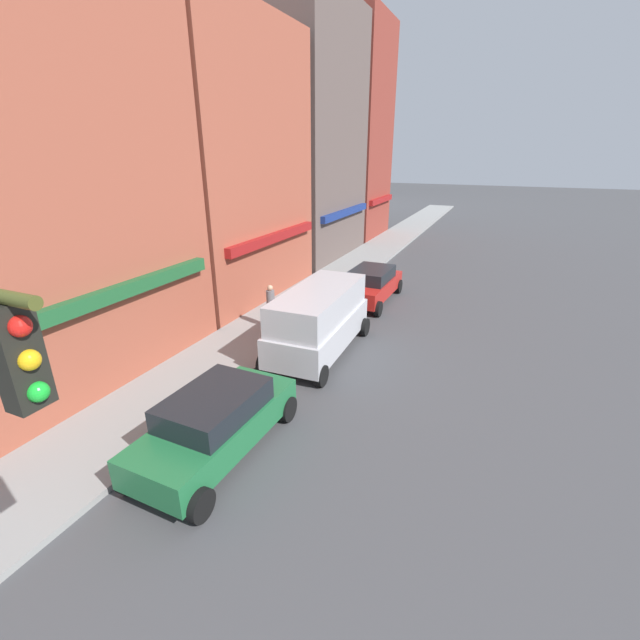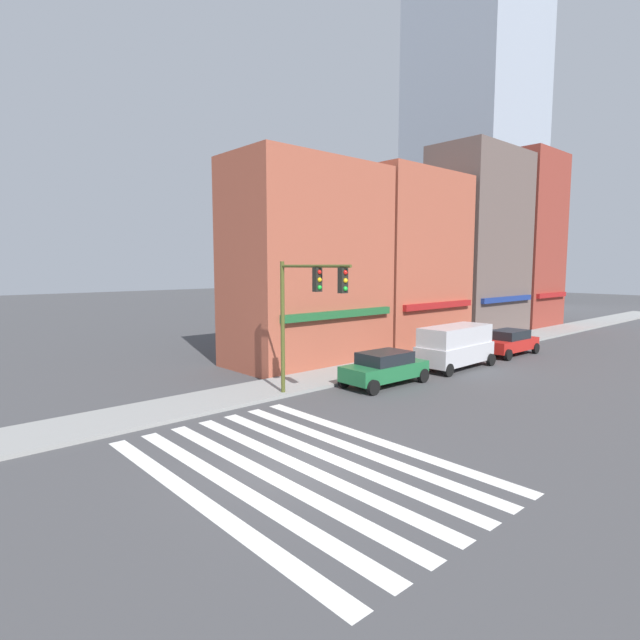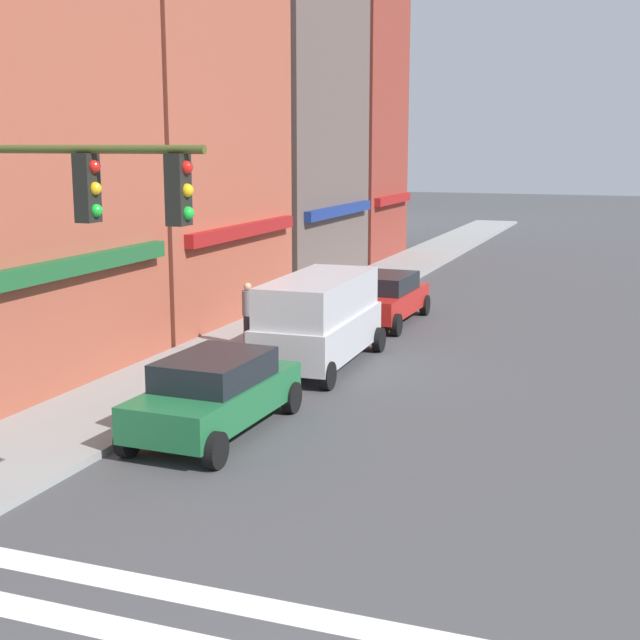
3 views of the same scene
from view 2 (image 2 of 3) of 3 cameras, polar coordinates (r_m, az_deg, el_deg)
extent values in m
plane|color=#424244|center=(14.67, -2.35, -16.31)|extent=(200.00, 200.00, 0.00)
cube|color=gray|center=(20.67, -15.91, -9.58)|extent=(120.00, 3.00, 0.15)
cube|color=silver|center=(13.07, -13.69, -19.41)|extent=(0.51, 10.80, 0.01)
cube|color=silver|center=(13.54, -9.58, -18.37)|extent=(0.51, 10.80, 0.01)
cube|color=silver|center=(14.07, -5.80, -17.32)|extent=(0.51, 10.80, 0.01)
cube|color=silver|center=(14.66, -2.35, -16.30)|extent=(0.51, 10.80, 0.01)
cube|color=silver|center=(15.30, 0.78, -15.30)|extent=(0.51, 10.80, 0.01)
cube|color=silver|center=(15.99, 3.63, -14.35)|extent=(0.51, 10.80, 0.01)
cube|color=silver|center=(16.71, 6.22, -13.45)|extent=(0.51, 10.80, 0.01)
cube|color=#9E4C38|center=(28.90, -1.38, 6.44)|extent=(9.38, 5.00, 11.46)
cube|color=#1E592D|center=(27.06, 2.28, 0.67)|extent=(7.97, 0.30, 0.40)
cube|color=#9E4C38|center=(35.59, 10.06, 6.70)|extent=(8.61, 5.00, 11.95)
cube|color=maroon|center=(34.12, 13.47, 1.65)|extent=(7.32, 0.30, 0.40)
cube|color=brown|center=(43.25, 17.71, 8.35)|extent=(8.74, 5.00, 14.88)
cube|color=navy|center=(42.01, 20.63, 2.25)|extent=(7.43, 0.30, 0.40)
cube|color=maroon|center=(50.35, 22.42, 8.32)|extent=(6.41, 5.00, 15.73)
cube|color=maroon|center=(49.27, 24.96, 2.60)|extent=(5.45, 0.30, 0.40)
cube|color=#939EAD|center=(81.85, 17.52, 26.88)|extent=(15.79, 14.68, 69.70)
cylinder|color=#474C1E|center=(21.45, -4.29, -1.07)|extent=(0.18, 0.18, 5.80)
cylinder|color=#474C1E|center=(19.70, -0.71, 6.18)|extent=(0.12, 4.08, 0.12)
cube|color=black|center=(19.55, -0.31, 4.64)|extent=(0.32, 0.24, 0.95)
sphere|color=red|center=(19.45, -0.06, 5.50)|extent=(0.18, 0.18, 0.18)
sphere|color=#EAAD14|center=(19.46, -0.06, 4.62)|extent=(0.18, 0.18, 0.18)
sphere|color=green|center=(19.47, -0.06, 3.74)|extent=(0.18, 0.18, 0.18)
cube|color=black|center=(18.51, 2.63, 4.54)|extent=(0.32, 0.24, 0.95)
sphere|color=red|center=(18.41, 2.92, 5.45)|extent=(0.18, 0.18, 0.18)
sphere|color=#EAAD14|center=(18.42, 2.92, 4.52)|extent=(0.18, 0.18, 0.18)
sphere|color=green|center=(18.43, 2.91, 3.59)|extent=(0.18, 0.18, 0.18)
cube|color=#1E6638|center=(23.83, 7.40, -5.77)|extent=(4.45, 1.93, 0.70)
cube|color=black|center=(23.71, 7.42, -4.29)|extent=(2.47, 1.73, 0.55)
cylinder|color=black|center=(23.22, 2.79, -6.92)|extent=(0.68, 0.22, 0.68)
cylinder|color=black|center=(22.02, 6.11, -7.69)|extent=(0.68, 0.22, 0.68)
cylinder|color=black|center=(25.81, 8.48, -5.65)|extent=(0.68, 0.22, 0.68)
cylinder|color=black|center=(24.73, 11.71, -6.23)|extent=(0.68, 0.22, 0.68)
cube|color=#B7B7BC|center=(28.44, 15.17, -3.67)|extent=(5.06, 2.14, 1.00)
cube|color=#B7B7BC|center=(28.29, 15.22, -1.67)|extent=(4.80, 1.98, 1.00)
cylinder|color=black|center=(27.41, 10.98, -5.00)|extent=(0.68, 0.22, 0.68)
cylinder|color=black|center=(26.28, 14.48, -5.57)|extent=(0.68, 0.22, 0.68)
cylinder|color=black|center=(30.80, 15.70, -3.88)|extent=(0.68, 0.22, 0.68)
cylinder|color=black|center=(29.80, 18.95, -4.32)|extent=(0.68, 0.22, 0.68)
cube|color=#B21E19|center=(33.65, 20.78, -2.61)|extent=(4.43, 1.88, 0.70)
cube|color=black|center=(33.56, 20.82, -1.55)|extent=(2.45, 1.70, 0.55)
cylinder|color=black|center=(32.57, 17.89, -3.41)|extent=(0.68, 0.22, 0.68)
cylinder|color=black|center=(31.72, 20.70, -3.76)|extent=(0.68, 0.22, 0.68)
cylinder|color=black|center=(35.68, 20.80, -2.69)|extent=(0.68, 0.22, 0.68)
cylinder|color=black|center=(34.91, 23.42, -2.99)|extent=(0.68, 0.22, 0.68)
cylinder|color=#23232D|center=(30.63, 12.26, -3.40)|extent=(0.26, 0.26, 0.85)
cylinder|color=slate|center=(30.51, 12.29, -1.96)|extent=(0.32, 0.32, 0.70)
sphere|color=tan|center=(30.45, 12.31, -1.10)|extent=(0.22, 0.22, 0.22)
camera|label=1|loc=(14.71, 7.20, 10.27)|focal=24.00mm
camera|label=3|loc=(7.69, -23.26, 6.09)|focal=50.00mm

